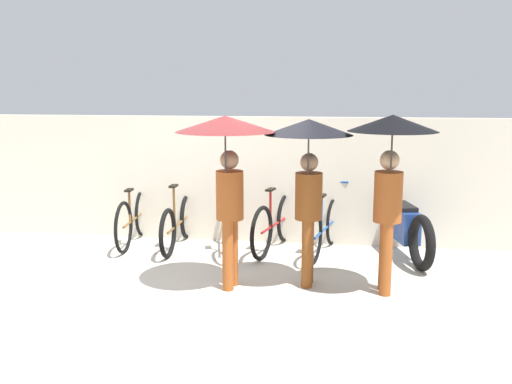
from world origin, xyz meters
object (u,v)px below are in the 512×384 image
at_px(pedestrian_leading, 227,150).
at_px(motorcycle, 403,226).
at_px(parked_bicycle_4, 324,228).
at_px(parked_bicycle_3, 275,224).
at_px(pedestrian_center, 309,156).
at_px(pedestrian_trailing, 391,156).
at_px(parked_bicycle_0, 134,218).
at_px(parked_bicycle_1, 178,223).
at_px(parked_bicycle_2, 225,225).

distance_m(pedestrian_leading, motorcycle, 3.08).
bearing_deg(parked_bicycle_4, parked_bicycle_3, 97.13).
distance_m(pedestrian_center, pedestrian_trailing, 0.92).
xyz_separation_m(parked_bicycle_0, parked_bicycle_3, (2.15, -0.03, 0.00)).
relative_size(parked_bicycle_1, pedestrian_center, 0.89).
distance_m(parked_bicycle_0, parked_bicycle_4, 2.87).
bearing_deg(parked_bicycle_3, motorcycle, -74.76).
relative_size(parked_bicycle_1, parked_bicycle_4, 1.03).
xyz_separation_m(parked_bicycle_1, parked_bicycle_2, (0.71, -0.01, -0.00)).
relative_size(pedestrian_leading, pedestrian_center, 1.02).
distance_m(parked_bicycle_4, pedestrian_center, 1.89).
relative_size(parked_bicycle_3, motorcycle, 0.82).
xyz_separation_m(parked_bicycle_1, parked_bicycle_3, (1.43, 0.05, 0.03)).
height_order(parked_bicycle_2, parked_bicycle_4, parked_bicycle_2).
bearing_deg(pedestrian_leading, parked_bicycle_4, -115.09).
bearing_deg(parked_bicycle_1, parked_bicycle_3, -88.30).
bearing_deg(pedestrian_trailing, motorcycle, -103.96).
height_order(parked_bicycle_2, motorcycle, parked_bicycle_2).
bearing_deg(parked_bicycle_2, motorcycle, -100.74).
distance_m(parked_bicycle_3, pedestrian_center, 2.00).
bearing_deg(pedestrian_center, pedestrian_trailing, 173.75).
height_order(parked_bicycle_0, pedestrian_center, pedestrian_center).
bearing_deg(pedestrian_leading, pedestrian_center, -158.12).
relative_size(parked_bicycle_1, parked_bicycle_2, 1.01).
xyz_separation_m(parked_bicycle_1, pedestrian_trailing, (2.89, -1.59, 1.24)).
xyz_separation_m(pedestrian_center, pedestrian_trailing, (0.91, -0.13, 0.03)).
height_order(parked_bicycle_4, pedestrian_center, pedestrian_center).
bearing_deg(motorcycle, parked_bicycle_1, 78.48).
height_order(parked_bicycle_0, parked_bicycle_2, parked_bicycle_2).
height_order(parked_bicycle_4, pedestrian_trailing, pedestrian_trailing).
xyz_separation_m(parked_bicycle_1, pedestrian_leading, (1.07, -1.69, 1.28)).
height_order(parked_bicycle_1, pedestrian_leading, pedestrian_leading).
relative_size(parked_bicycle_0, pedestrian_trailing, 0.84).
bearing_deg(pedestrian_center, parked_bicycle_1, -34.35).
xyz_separation_m(parked_bicycle_4, motorcycle, (1.10, 0.11, 0.04)).
relative_size(parked_bicycle_2, parked_bicycle_4, 1.02).
height_order(parked_bicycle_0, parked_bicycle_3, parked_bicycle_3).
xyz_separation_m(pedestrian_center, motorcycle, (1.27, 1.55, -1.17)).
distance_m(parked_bicycle_1, pedestrian_leading, 2.38).
bearing_deg(pedestrian_trailing, pedestrian_leading, 1.36).
bearing_deg(pedestrian_trailing, pedestrian_center, -10.05).
xyz_separation_m(parked_bicycle_0, parked_bicycle_2, (1.43, -0.10, -0.03)).
relative_size(parked_bicycle_3, pedestrian_center, 0.87).
relative_size(parked_bicycle_3, pedestrian_trailing, 0.85).
bearing_deg(pedestrian_center, parked_bicycle_0, -27.80).
bearing_deg(parked_bicycle_4, motorcycle, -71.60).
distance_m(pedestrian_trailing, motorcycle, 2.10).
bearing_deg(parked_bicycle_4, pedestrian_leading, 160.03).
bearing_deg(parked_bicycle_1, motorcycle, -88.82).
relative_size(pedestrian_leading, pedestrian_trailing, 0.99).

